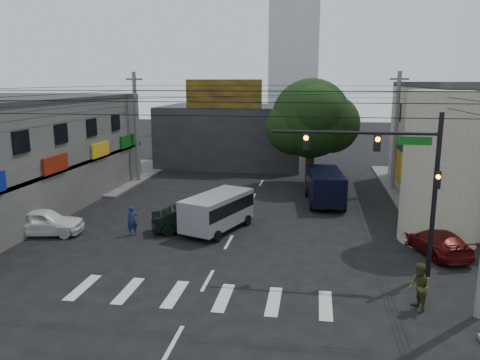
% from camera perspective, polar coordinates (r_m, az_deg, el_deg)
% --- Properties ---
extents(ground, '(160.00, 160.00, 0.00)m').
position_cam_1_polar(ground, '(23.42, -2.28, -9.19)').
color(ground, black).
rests_on(ground, ground).
extents(sidewalk_far_left, '(16.00, 16.00, 0.15)m').
position_cam_1_polar(sidewalk_far_left, '(46.09, -20.07, 0.77)').
color(sidewalk_far_left, '#514F4C').
rests_on(sidewalk_far_left, ground).
extents(corner_column, '(4.00, 4.00, 8.00)m').
position_cam_1_polar(corner_column, '(26.61, 23.42, 1.35)').
color(corner_column, gray).
rests_on(corner_column, ground).
extents(building_far, '(14.00, 10.00, 6.00)m').
position_cam_1_polar(building_far, '(48.44, -0.85, 5.51)').
color(building_far, '#232326').
rests_on(building_far, ground).
extents(billboard, '(7.00, 0.30, 2.60)m').
position_cam_1_polar(billboard, '(43.33, -2.01, 10.45)').
color(billboard, olive).
rests_on(billboard, building_far).
extents(tower_distant, '(9.00, 9.00, 44.00)m').
position_cam_1_polar(tower_distant, '(92.50, 6.80, 20.32)').
color(tower_distant, silver).
rests_on(tower_distant, ground).
extents(street_tree, '(6.40, 6.40, 8.70)m').
position_cam_1_polar(street_tree, '(38.51, 8.65, 7.41)').
color(street_tree, black).
rests_on(street_tree, ground).
extents(traffic_gantry, '(7.10, 0.35, 7.20)m').
position_cam_1_polar(traffic_gantry, '(20.99, 18.45, 1.42)').
color(traffic_gantry, black).
rests_on(traffic_gantry, ground).
extents(utility_pole_far_left, '(0.32, 0.32, 9.20)m').
position_cam_1_polar(utility_pole_far_left, '(40.44, -12.54, 6.23)').
color(utility_pole_far_left, '#59595B').
rests_on(utility_pole_far_left, ground).
extents(utility_pole_far_right, '(0.32, 0.32, 9.20)m').
position_cam_1_polar(utility_pole_far_right, '(38.08, 18.46, 5.56)').
color(utility_pole_far_right, '#59595B').
rests_on(utility_pole_far_right, ground).
extents(dark_sedan, '(4.70, 5.58, 1.48)m').
position_cam_1_polar(dark_sedan, '(27.01, -5.96, -4.68)').
color(dark_sedan, black).
rests_on(dark_sedan, ground).
extents(white_compact, '(3.43, 5.08, 1.50)m').
position_cam_1_polar(white_compact, '(28.43, -22.92, -4.71)').
color(white_compact, white).
rests_on(white_compact, ground).
extents(maroon_sedan, '(4.47, 5.45, 1.26)m').
position_cam_1_polar(maroon_sedan, '(25.39, 22.78, -6.94)').
color(maroon_sedan, '#4D0B0B').
rests_on(maroon_sedan, ground).
extents(silver_minivan, '(6.29, 5.30, 2.12)m').
position_cam_1_polar(silver_minivan, '(26.86, -2.76, -4.01)').
color(silver_minivan, '#9C9DA3').
rests_on(silver_minivan, ground).
extents(navy_van, '(6.15, 3.29, 2.29)m').
position_cam_1_polar(navy_van, '(33.21, 10.33, -0.93)').
color(navy_van, black).
rests_on(navy_van, ground).
extents(traffic_officer, '(0.98, 0.97, 1.65)m').
position_cam_1_polar(traffic_officer, '(26.80, -12.99, -4.88)').
color(traffic_officer, '#15234B').
rests_on(traffic_officer, ground).
extents(pedestrian_olive, '(1.24, 1.14, 1.85)m').
position_cam_1_polar(pedestrian_olive, '(19.06, 21.02, -12.12)').
color(pedestrian_olive, '#363B1B').
rests_on(pedestrian_olive, ground).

